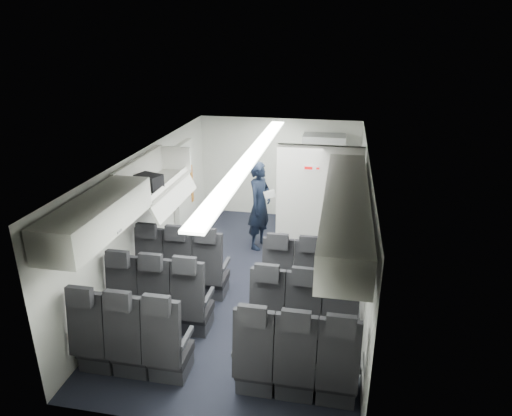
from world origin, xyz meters
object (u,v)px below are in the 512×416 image
at_px(seat_row_mid, 230,310).
at_px(carry_on_bag, 149,182).
at_px(seat_row_rear, 211,355).
at_px(seat_row_front, 244,276).
at_px(galley_unit, 322,180).
at_px(flight_attendant, 260,205).
at_px(boarding_door, 184,190).

height_order(seat_row_mid, carry_on_bag, carry_on_bag).
bearing_deg(seat_row_rear, seat_row_front, 90.00).
xyz_separation_m(galley_unit, flight_attendant, (-1.06, -1.38, -0.12)).
distance_m(flight_attendant, carry_on_bag, 2.45).
bearing_deg(galley_unit, seat_row_mid, -102.88).
relative_size(boarding_door, flight_attendant, 1.11).
relative_size(seat_row_front, carry_on_bag, 9.25).
bearing_deg(seat_row_rear, seat_row_mid, 90.00).
bearing_deg(carry_on_bag, seat_row_front, 17.31).
xyz_separation_m(seat_row_rear, boarding_door, (-1.64, 3.89, 0.55)).
relative_size(boarding_door, carry_on_bag, 5.17).
height_order(boarding_door, carry_on_bag, carry_on_bag).
distance_m(seat_row_mid, flight_attendant, 2.81).
bearing_deg(flight_attendant, seat_row_rear, -160.14).
height_order(boarding_door, flight_attendant, boarding_door).
distance_m(seat_row_rear, flight_attendant, 3.70).
bearing_deg(boarding_door, galley_unit, 24.28).
xyz_separation_m(seat_row_front, boarding_door, (-1.64, 2.09, 0.55)).
relative_size(seat_row_rear, galley_unit, 1.75).
relative_size(galley_unit, carry_on_bag, 5.28).
xyz_separation_m(seat_row_mid, boarding_door, (-1.64, 2.99, 0.55)).
xyz_separation_m(seat_row_mid, flight_attendant, (-0.11, 2.78, 0.43)).
bearing_deg(carry_on_bag, flight_attendant, 73.67).
bearing_deg(seat_row_front, flight_attendant, 93.32).
xyz_separation_m(galley_unit, boarding_door, (-2.59, -1.17, 0.00)).
distance_m(seat_row_rear, carry_on_bag, 2.71).
bearing_deg(seat_row_mid, flight_attendant, 92.25).
distance_m(seat_row_mid, seat_row_rear, 0.90).
xyz_separation_m(seat_row_rear, flight_attendant, (-0.11, 3.68, 0.43)).
bearing_deg(carry_on_bag, seat_row_mid, -14.62).
bearing_deg(carry_on_bag, boarding_door, 115.43).
bearing_deg(seat_row_rear, boarding_door, 112.87).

